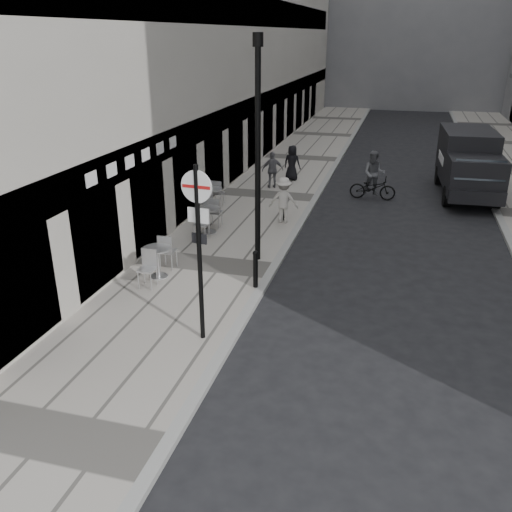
{
  "coord_description": "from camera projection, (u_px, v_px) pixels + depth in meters",
  "views": [
    {
      "loc": [
        3.28,
        -3.43,
        6.39
      ],
      "look_at": [
        0.11,
        8.27,
        1.4
      ],
      "focal_mm": 38.0,
      "sensor_mm": 36.0,
      "label": 1
    }
  ],
  "objects": [
    {
      "name": "sidewalk",
      "position": [
        268.0,
        196.0,
        22.82
      ],
      "size": [
        4.0,
        60.0,
        0.12
      ],
      "primitive_type": "cube",
      "color": "#9E978E",
      "rests_on": "ground"
    },
    {
      "name": "bollard_near",
      "position": [
        255.0,
        270.0,
        14.29
      ],
      "size": [
        0.13,
        0.13,
        0.97
      ],
      "primitive_type": "cylinder",
      "color": "black",
      "rests_on": "sidewalk"
    },
    {
      "name": "pedestrian_a",
      "position": [
        273.0,
        170.0,
        23.48
      ],
      "size": [
        1.01,
        0.71,
        1.58
      ],
      "primitive_type": "imported",
      "rotation": [
        0.0,
        0.0,
        3.53
      ],
      "color": "slate",
      "rests_on": "sidewalk"
    },
    {
      "name": "cafe_table_far",
      "position": [
        212.0,
        198.0,
        20.49
      ],
      "size": [
        0.8,
        1.8,
        1.03
      ],
      "color": "silver",
      "rests_on": "sidewalk"
    },
    {
      "name": "bollard_far",
      "position": [
        285.0,
        208.0,
        19.47
      ],
      "size": [
        0.12,
        0.12,
        0.93
      ],
      "primitive_type": "cylinder",
      "color": "black",
      "rests_on": "sidewalk"
    },
    {
      "name": "pedestrian_c",
      "position": [
        292.0,
        163.0,
        24.77
      ],
      "size": [
        0.84,
        0.62,
        1.59
      ],
      "primitive_type": "imported",
      "rotation": [
        0.0,
        0.0,
        2.99
      ],
      "color": "black",
      "rests_on": "sidewalk"
    },
    {
      "name": "cafe_table_mid",
      "position": [
        158.0,
        260.0,
        14.87
      ],
      "size": [
        0.79,
        1.79,
        1.02
      ],
      "color": "silver",
      "rests_on": "sidewalk"
    },
    {
      "name": "lamppost",
      "position": [
        258.0,
        142.0,
        14.94
      ],
      "size": [
        0.28,
        0.28,
        6.31
      ],
      "color": "black",
      "rests_on": "sidewalk"
    },
    {
      "name": "pedestrian_b",
      "position": [
        284.0,
        200.0,
        19.12
      ],
      "size": [
        1.1,
        0.68,
        1.64
      ],
      "primitive_type": "imported",
      "rotation": [
        0.0,
        0.0,
        3.21
      ],
      "color": "#B8B2AA",
      "rests_on": "sidewalk"
    },
    {
      "name": "panel_van",
      "position": [
        468.0,
        160.0,
        22.63
      ],
      "size": [
        2.35,
        5.7,
        2.64
      ],
      "rotation": [
        0.0,
        0.0,
        0.05
      ],
      "color": "black",
      "rests_on": "ground"
    },
    {
      "name": "cyclist",
      "position": [
        373.0,
        181.0,
        22.25
      ],
      "size": [
        1.87,
        0.7,
        2.01
      ],
      "rotation": [
        0.0,
        0.0,
        -0.01
      ],
      "color": "black",
      "rests_on": "ground"
    },
    {
      "name": "sign_post",
      "position": [
        198.0,
        232.0,
        11.12
      ],
      "size": [
        0.67,
        0.13,
        3.9
      ],
      "rotation": [
        0.0,
        0.0,
        -0.1
      ],
      "color": "black",
      "rests_on": "sidewalk"
    },
    {
      "name": "cafe_table_near",
      "position": [
        209.0,
        218.0,
        18.23
      ],
      "size": [
        0.8,
        1.81,
        1.03
      ],
      "color": "#B2B2B4",
      "rests_on": "sidewalk"
    }
  ]
}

